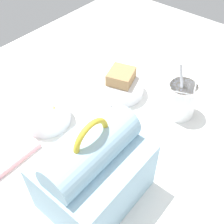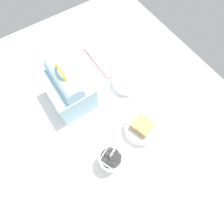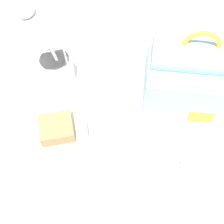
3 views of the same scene
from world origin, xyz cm
name	(u,v)px [view 1 (image 1 of 3)]	position (x,y,z in cm)	size (l,w,h in cm)	color
desk_surface	(114,129)	(0.00, 0.00, 1.00)	(140.00, 110.00, 2.00)	white
lunch_bag	(94,172)	(17.24, 9.26, 10.34)	(20.39, 16.15, 22.46)	#9EC6DB
soup_cup	(181,99)	(-15.49, 10.11, 6.91)	(8.42, 8.42, 15.62)	white
bento_bowl_sandwich	(121,85)	(-11.68, -6.93, 4.91)	(13.26, 13.26, 7.81)	silver
bento_bowl_snacks	(46,114)	(9.65, -14.90, 4.51)	(12.60, 12.60, 5.67)	silver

